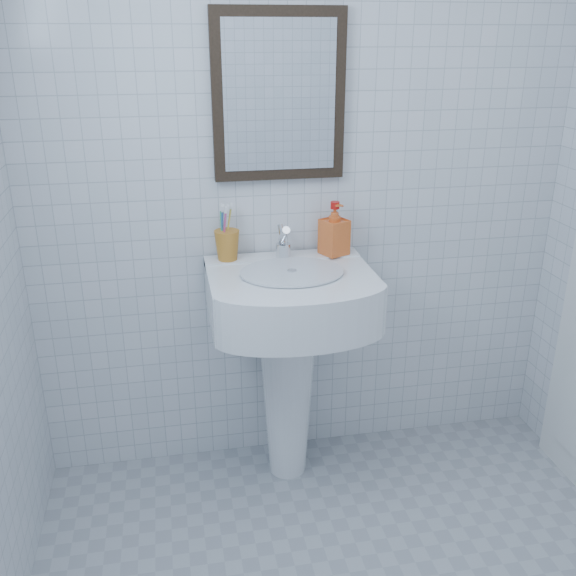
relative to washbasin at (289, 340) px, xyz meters
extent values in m
cube|color=silver|center=(0.10, 0.21, 0.61)|extent=(2.20, 0.02, 2.50)
cone|color=white|center=(0.00, 0.03, -0.25)|extent=(0.24, 0.24, 0.77)
cube|color=white|center=(0.00, -0.03, 0.21)|extent=(0.62, 0.44, 0.19)
cube|color=white|center=(0.00, 0.14, 0.29)|extent=(0.62, 0.11, 0.03)
cylinder|color=silver|center=(0.00, -0.06, 0.31)|extent=(0.39, 0.39, 0.01)
cylinder|color=silver|center=(0.00, 0.11, 0.33)|extent=(0.06, 0.06, 0.06)
cylinder|color=silver|center=(0.00, 0.10, 0.40)|extent=(0.03, 0.11, 0.09)
cylinder|color=silver|center=(0.00, 0.14, 0.38)|extent=(0.04, 0.06, 0.11)
imported|color=red|center=(0.21, 0.12, 0.41)|extent=(0.13, 0.13, 0.21)
cube|color=black|center=(0.00, 0.19, 0.91)|extent=(0.50, 0.04, 0.62)
cube|color=white|center=(0.00, 0.17, 0.91)|extent=(0.42, 0.00, 0.54)
camera|label=1|loc=(-0.43, -2.24, 1.13)|focal=40.00mm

